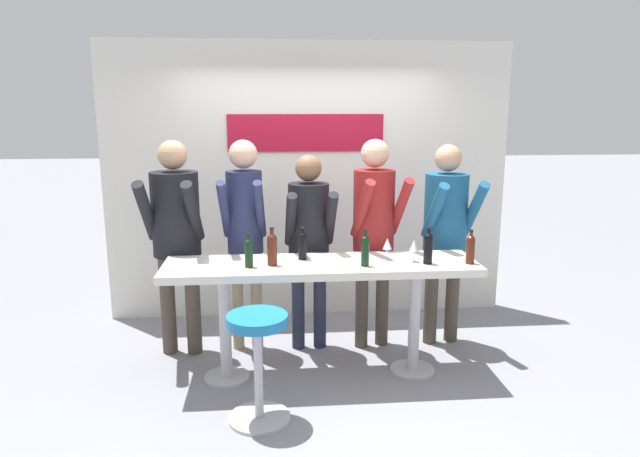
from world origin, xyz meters
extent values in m
plane|color=gray|center=(0.00, 0.00, 0.00)|extent=(40.00, 40.00, 0.00)
cube|color=silver|center=(0.00, 1.46, 1.37)|extent=(4.02, 0.10, 2.74)
cube|color=#B2142D|center=(-0.03, 1.40, 1.86)|extent=(1.53, 0.02, 0.36)
cube|color=silver|center=(0.00, 0.00, 0.91)|extent=(2.42, 0.60, 0.06)
cylinder|color=#B2B2B7|center=(-0.75, 0.00, 0.46)|extent=(0.09, 0.09, 0.88)
cylinder|color=#B2B2B7|center=(-0.75, 0.00, 0.01)|extent=(0.36, 0.36, 0.02)
cylinder|color=#B2B2B7|center=(0.75, 0.00, 0.46)|extent=(0.09, 0.09, 0.88)
cylinder|color=#B2B2B7|center=(0.75, 0.00, 0.01)|extent=(0.36, 0.36, 0.02)
cylinder|color=#B2B2B7|center=(-0.48, -0.63, 0.01)|extent=(0.43, 0.43, 0.02)
cylinder|color=#B2B2B7|center=(-0.48, -0.63, 0.37)|extent=(0.06, 0.06, 0.70)
cylinder|color=#1972B2|center=(-0.48, -0.63, 0.73)|extent=(0.41, 0.41, 0.07)
cylinder|color=#473D33|center=(-1.28, 0.55, 0.44)|extent=(0.13, 0.13, 0.89)
cylinder|color=#473D33|center=(-1.07, 0.53, 0.44)|extent=(0.13, 0.13, 0.89)
cylinder|color=black|center=(-1.17, 0.54, 1.24)|extent=(0.44, 0.44, 0.70)
sphere|color=tan|center=(-1.17, 0.54, 1.73)|extent=(0.24, 0.24, 0.24)
cylinder|color=black|center=(-1.38, 0.39, 1.29)|extent=(0.14, 0.43, 0.54)
cylinder|color=black|center=(-1.00, 0.35, 1.29)|extent=(0.14, 0.43, 0.54)
cylinder|color=gray|center=(-0.69, 0.59, 0.44)|extent=(0.10, 0.10, 0.89)
cylinder|color=gray|center=(-0.52, 0.57, 0.44)|extent=(0.10, 0.10, 0.89)
cylinder|color=#23284C|center=(-0.60, 0.58, 1.24)|extent=(0.33, 0.33, 0.70)
sphere|color=#D6AD89|center=(-0.60, 0.58, 1.73)|extent=(0.24, 0.24, 0.24)
cylinder|color=#23284C|center=(-0.76, 0.42, 1.29)|extent=(0.10, 0.41, 0.53)
cylinder|color=#23284C|center=(-0.47, 0.40, 1.29)|extent=(0.10, 0.41, 0.53)
cylinder|color=#23283D|center=(-0.15, 0.55, 0.41)|extent=(0.11, 0.11, 0.83)
cylinder|color=#23283D|center=(0.04, 0.56, 0.41)|extent=(0.11, 0.11, 0.83)
cylinder|color=black|center=(-0.06, 0.55, 1.15)|extent=(0.37, 0.37, 0.65)
sphere|color=brown|center=(-0.06, 0.55, 1.61)|extent=(0.22, 0.22, 0.22)
cylinder|color=black|center=(-0.22, 0.39, 1.20)|extent=(0.10, 0.39, 0.50)
cylinder|color=black|center=(0.12, 0.40, 1.20)|extent=(0.10, 0.39, 0.50)
cylinder|color=#473D33|center=(0.41, 0.53, 0.44)|extent=(0.11, 0.11, 0.89)
cylinder|color=#473D33|center=(0.60, 0.57, 0.44)|extent=(0.11, 0.11, 0.89)
cylinder|color=maroon|center=(0.51, 0.55, 1.24)|extent=(0.42, 0.42, 0.70)
sphere|color=#D6AD89|center=(0.51, 0.55, 1.73)|extent=(0.24, 0.24, 0.24)
cylinder|color=maroon|center=(0.37, 0.35, 1.29)|extent=(0.17, 0.42, 0.54)
cylinder|color=maroon|center=(0.71, 0.41, 1.29)|extent=(0.17, 0.42, 0.54)
cylinder|color=#473D33|center=(1.05, 0.56, 0.43)|extent=(0.12, 0.12, 0.86)
cylinder|color=#473D33|center=(1.25, 0.59, 0.43)|extent=(0.12, 0.12, 0.86)
cylinder|color=#19517A|center=(1.15, 0.58, 1.21)|extent=(0.43, 0.43, 0.68)
sphere|color=tan|center=(1.15, 0.58, 1.68)|extent=(0.23, 0.23, 0.23)
cylinder|color=#19517A|center=(1.00, 0.39, 1.26)|extent=(0.15, 0.42, 0.53)
cylinder|color=#19517A|center=(1.35, 0.44, 1.26)|extent=(0.15, 0.42, 0.53)
cylinder|color=#4C1E0F|center=(-0.37, -0.04, 1.04)|extent=(0.07, 0.07, 0.21)
sphere|color=#4C1E0F|center=(-0.37, -0.04, 1.15)|extent=(0.07, 0.07, 0.07)
cylinder|color=#4C1E0F|center=(-0.37, -0.04, 1.18)|extent=(0.03, 0.03, 0.07)
cylinder|color=black|center=(-0.37, -0.04, 1.23)|extent=(0.03, 0.03, 0.02)
cylinder|color=#4C1E0F|center=(1.14, -0.12, 1.03)|extent=(0.07, 0.07, 0.19)
sphere|color=#4C1E0F|center=(1.14, -0.12, 1.13)|extent=(0.07, 0.07, 0.07)
cylinder|color=#4C1E0F|center=(1.14, -0.12, 1.16)|extent=(0.03, 0.03, 0.07)
cylinder|color=black|center=(1.14, -0.12, 1.20)|extent=(0.03, 0.03, 0.01)
cylinder|color=black|center=(-0.55, -0.08, 1.03)|extent=(0.06, 0.06, 0.19)
sphere|color=black|center=(-0.55, -0.08, 1.12)|extent=(0.06, 0.06, 0.06)
cylinder|color=black|center=(-0.55, -0.08, 1.16)|extent=(0.02, 0.02, 0.07)
cylinder|color=black|center=(-0.55, -0.08, 1.20)|extent=(0.03, 0.03, 0.01)
cylinder|color=black|center=(0.81, -0.10, 1.04)|extent=(0.07, 0.07, 0.20)
sphere|color=black|center=(0.81, -0.10, 1.14)|extent=(0.07, 0.07, 0.07)
cylinder|color=black|center=(0.81, -0.10, 1.18)|extent=(0.03, 0.03, 0.07)
cylinder|color=black|center=(0.81, -0.10, 1.22)|extent=(0.03, 0.03, 0.01)
cylinder|color=black|center=(-0.14, 0.11, 1.03)|extent=(0.07, 0.07, 0.18)
sphere|color=black|center=(-0.14, 0.11, 1.12)|extent=(0.07, 0.07, 0.07)
cylinder|color=black|center=(-0.14, 0.11, 1.15)|extent=(0.03, 0.03, 0.06)
cylinder|color=black|center=(-0.14, 0.11, 1.19)|extent=(0.03, 0.03, 0.01)
cylinder|color=black|center=(0.32, -0.12, 1.04)|extent=(0.06, 0.06, 0.20)
sphere|color=black|center=(0.32, -0.12, 1.14)|extent=(0.06, 0.06, 0.06)
cylinder|color=black|center=(0.32, -0.12, 1.18)|extent=(0.02, 0.02, 0.07)
cylinder|color=black|center=(0.32, -0.12, 1.22)|extent=(0.03, 0.03, 0.01)
cylinder|color=silver|center=(0.52, 0.03, 0.94)|extent=(0.06, 0.06, 0.01)
cylinder|color=silver|center=(0.52, 0.03, 0.99)|extent=(0.01, 0.01, 0.08)
cone|color=silver|center=(0.52, 0.03, 1.07)|extent=(0.07, 0.07, 0.09)
cylinder|color=silver|center=(0.72, -0.04, 0.94)|extent=(0.06, 0.06, 0.01)
cylinder|color=silver|center=(0.72, -0.04, 0.99)|extent=(0.01, 0.01, 0.08)
cone|color=silver|center=(0.72, -0.04, 1.07)|extent=(0.07, 0.07, 0.09)
camera|label=1|loc=(-0.37, -4.23, 2.12)|focal=32.00mm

